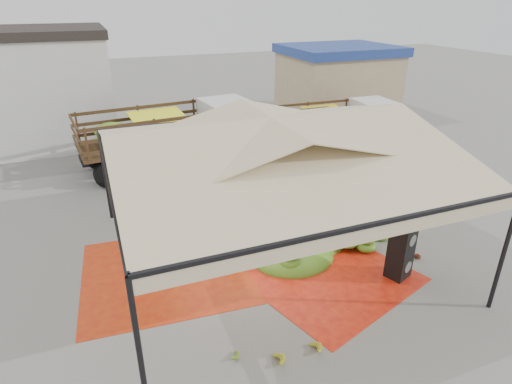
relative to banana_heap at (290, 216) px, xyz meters
name	(u,v)px	position (x,y,z in m)	size (l,w,h in m)	color
ground	(269,255)	(-1.04, -0.81, -0.66)	(90.00, 90.00, 0.00)	slate
canopy_tent	(270,145)	(-1.04, -0.81, 2.64)	(8.10, 8.10, 4.00)	black
building_tan	(337,81)	(8.96, 12.19, 1.42)	(6.30, 5.30, 4.10)	tan
tarp_left	(166,272)	(-3.94, -0.56, -0.65)	(4.31, 4.10, 0.01)	#C94412
tarp_right	(322,272)	(-0.05, -2.13, -0.65)	(3.93, 4.12, 0.01)	red
banana_heap	(290,216)	(0.00, 0.00, 0.00)	(6.15, 5.06, 1.32)	#3E851B
hand_yellow_a	(313,347)	(-1.62, -4.51, -0.55)	(0.48, 0.39, 0.22)	gold
hand_yellow_b	(276,359)	(-2.47, -4.51, -0.55)	(0.50, 0.41, 0.23)	gold
hand_red_a	(402,247)	(2.66, -2.03, -0.55)	(0.47, 0.38, 0.21)	#572B13
hand_red_b	(414,257)	(2.66, -2.54, -0.56)	(0.44, 0.36, 0.20)	#5B1E14
hand_green	(232,354)	(-3.24, -4.04, -0.57)	(0.38, 0.31, 0.17)	#5A7D1A
hanging_bunches	(309,155)	(0.44, -0.19, 1.96)	(3.24, 0.24, 0.20)	#487A19
speaker_stack	(401,250)	(1.72, -2.98, 0.13)	(0.72, 0.68, 1.59)	black
banana_leaves	(208,238)	(-2.40, 0.75, -0.66)	(0.96, 1.36, 3.70)	#326F1D
vendor	(201,172)	(-1.75, 3.88, 0.23)	(0.65, 0.43, 1.78)	gray
truck_left	(176,129)	(-1.87, 7.35, 0.90)	(7.60, 3.33, 2.53)	#4A2E18
truck_right	(337,121)	(5.65, 6.69, 0.66)	(6.31, 2.36, 2.14)	#492B18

